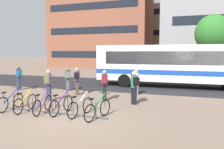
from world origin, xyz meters
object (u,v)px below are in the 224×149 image
Objects in this scene: commuter_maroon_pack_1 at (105,83)px; commuter_red_pack_3 at (136,80)px; parked_bicycle_purple_2 at (43,104)px; commuter_grey_pack_4 at (68,77)px; parked_bicycle_blue_0 at (11,102)px; parked_bicycle_white_4 at (80,107)px; parked_bicycle_purple_3 at (61,105)px; street_tree_0 at (213,33)px; city_bus at (177,64)px; parked_bicycle_yellow_1 at (25,103)px; commuter_olive_pack_6 at (48,83)px; parked_bicycle_green_5 at (98,110)px; commuter_black_pack_0 at (77,79)px; commuter_teal_pack_2 at (19,76)px; commuter_black_pack_5 at (134,85)px.

commuter_maroon_pack_1 is 1.04× the size of commuter_red_pack_3.
commuter_grey_pack_4 is (-1.82, 5.37, 0.55)m from parked_bicycle_purple_2.
parked_bicycle_white_4 is (3.52, 0.11, 0.00)m from parked_bicycle_blue_0.
street_tree_0 is at bearing -21.22° from parked_bicycle_purple_3.
city_bus is 7.03× the size of parked_bicycle_purple_2.
city_bus is 7.08× the size of parked_bicycle_white_4.
parked_bicycle_blue_0 is 4.72m from commuter_maroon_pack_1.
parked_bicycle_yellow_1 is 1.01× the size of commuter_olive_pack_6.
street_tree_0 reaches higher than parked_bicycle_green_5.
commuter_maroon_pack_1 is at bearing -135.80° from commuter_black_pack_0.
city_bus reaches higher than parked_bicycle_purple_3.
commuter_teal_pack_2 is at bearing 60.61° from commuter_maroon_pack_1.
parked_bicycle_purple_2 is (1.76, -0.02, 0.00)m from parked_bicycle_blue_0.
commuter_maroon_pack_1 reaches higher than parked_bicycle_blue_0.
commuter_grey_pack_4 is at bearing 30.63° from parked_bicycle_purple_3.
commuter_olive_pack_6 is at bearing -123.55° from street_tree_0.
street_tree_0 reaches higher than commuter_teal_pack_2.
commuter_black_pack_0 is (-5.76, -5.23, -0.77)m from city_bus.
commuter_black_pack_5 is (5.21, 2.82, 0.60)m from parked_bicycle_blue_0.
commuter_black_pack_0 is 4.14m from commuter_black_pack_5.
parked_bicycle_yellow_1 is 1.06× the size of commuter_red_pack_3.
commuter_black_pack_5 is at bearing -117.67° from commuter_maroon_pack_1.
commuter_teal_pack_2 reaches higher than parked_bicycle_purple_3.
commuter_olive_pack_6 is at bearing 20.37° from parked_bicycle_purple_2.
commuter_olive_pack_6 is 17.95m from street_tree_0.
parked_bicycle_yellow_1 is 0.91m from parked_bicycle_purple_2.
street_tree_0 is (10.31, 16.78, 4.21)m from parked_bicycle_blue_0.
parked_bicycle_blue_0 is 0.26× the size of street_tree_0.
commuter_red_pack_3 is at bearing -19.11° from parked_bicycle_purple_3.
commuter_black_pack_5 is 15.30m from street_tree_0.
commuter_black_pack_5 is (5.27, -2.53, 0.05)m from commuter_grey_pack_4.
parked_bicycle_yellow_1 is at bearing 103.84° from parked_bicycle_white_4.
commuter_olive_pack_6 reaches higher than commuter_maroon_pack_1.
parked_bicycle_blue_0 is at bearing 81.24° from parked_bicycle_purple_2.
city_bus reaches higher than commuter_teal_pack_2.
parked_bicycle_blue_0 is 1.76m from parked_bicycle_purple_2.
commuter_teal_pack_2 is 4.82m from commuter_olive_pack_6.
commuter_grey_pack_4 is (-4.81, 0.06, -0.00)m from commuter_red_pack_3.
commuter_maroon_pack_1 reaches higher than parked_bicycle_purple_2.
parked_bicycle_white_4 is at bearing 93.52° from parked_bicycle_green_5.
parked_bicycle_yellow_1 is 6.41m from commuter_teal_pack_2.
commuter_black_pack_0 is (-1.31, 4.01, 0.62)m from parked_bicycle_purple_3.
parked_bicycle_blue_0 is 1.03× the size of parked_bicycle_green_5.
commuter_red_pack_3 reaches higher than parked_bicycle_purple_3.
parked_bicycle_yellow_1 is 5.49m from commuter_grey_pack_4.
parked_bicycle_yellow_1 is at bearing -119.36° from street_tree_0.
commuter_red_pack_3 is at bearing -115.81° from street_tree_0.
commuter_red_pack_3 is at bearing -44.79° from parked_bicycle_blue_0.
parked_bicycle_white_4 is at bearing 178.78° from commuter_teal_pack_2.
city_bus is 9.91m from parked_bicycle_green_5.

